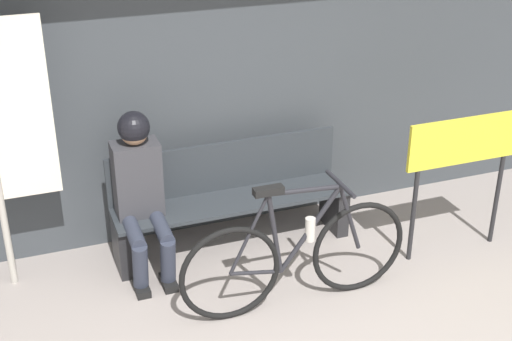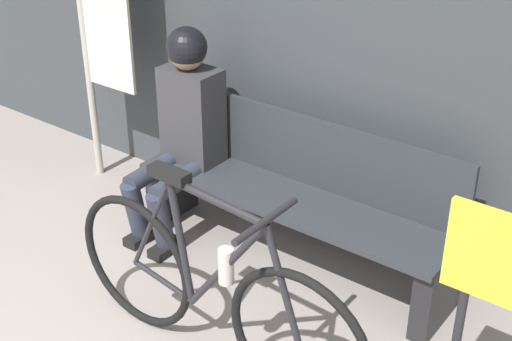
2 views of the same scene
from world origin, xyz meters
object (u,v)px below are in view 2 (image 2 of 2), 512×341
at_px(park_bench_near, 295,198).
at_px(person_seated, 182,121).
at_px(banner_pole, 97,6).
at_px(bicycle, 210,293).

xyz_separation_m(park_bench_near, person_seated, (-0.72, -0.11, 0.31)).
height_order(park_bench_near, person_seated, person_seated).
bearing_deg(person_seated, park_bench_near, 8.35).
bearing_deg(banner_pole, person_seated, -10.14).
bearing_deg(bicycle, banner_pole, 150.51).
bearing_deg(person_seated, bicycle, -42.47).
distance_m(person_seated, banner_pole, 0.96).
bearing_deg(bicycle, park_bench_near, 100.28).
height_order(park_bench_near, bicycle, bicycle).
distance_m(park_bench_near, banner_pole, 1.72).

